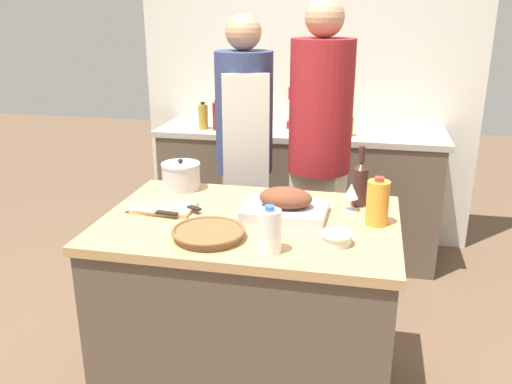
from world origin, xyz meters
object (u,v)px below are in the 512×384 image
(mixing_bowl, at_px, (336,237))
(stand_mixer, at_px, (301,111))
(wine_glass_left, at_px, (379,188))
(condiment_bottle_extra, at_px, (349,126))
(roasting_pan, at_px, (285,205))
(cutting_board, at_px, (164,208))
(knife_chef, at_px, (152,211))
(person_cook_aproned, at_px, (244,149))
(knife_paring, at_px, (187,205))
(condiment_bottle_short, at_px, (216,116))
(wine_bottle_green, at_px, (360,182))
(condiment_bottle_tall, at_px, (203,117))
(juice_jug, at_px, (378,203))
(person_cook_guest, at_px, (319,147))
(wine_glass_right, at_px, (351,192))
(wicker_basket, at_px, (208,233))
(milk_jug, at_px, (269,231))
(stock_pot, at_px, (181,176))

(mixing_bowl, bearing_deg, stand_mixer, 101.86)
(wine_glass_left, xyz_separation_m, condiment_bottle_extra, (-0.20, 1.19, 0.03))
(roasting_pan, xyz_separation_m, cutting_board, (-0.54, -0.04, -0.04))
(knife_chef, bearing_deg, person_cook_aproned, 78.62)
(wine_glass_left, height_order, knife_paring, wine_glass_left)
(condiment_bottle_short, relative_size, person_cook_aproned, 0.12)
(wine_bottle_green, relative_size, knife_chef, 1.07)
(roasting_pan, relative_size, condiment_bottle_short, 1.75)
(condiment_bottle_tall, relative_size, condiment_bottle_extra, 1.28)
(cutting_board, xyz_separation_m, juice_jug, (0.93, 0.03, 0.09))
(juice_jug, distance_m, person_cook_guest, 0.86)
(roasting_pan, height_order, knife_chef, roasting_pan)
(wine_bottle_green, bearing_deg, wine_glass_right, -114.69)
(condiment_bottle_short, bearing_deg, condiment_bottle_tall, 175.98)
(condiment_bottle_tall, bearing_deg, knife_chef, -80.98)
(juice_jug, bearing_deg, condiment_bottle_extra, 97.66)
(wine_glass_left, relative_size, knife_chef, 0.47)
(wicker_basket, relative_size, person_cook_guest, 0.16)
(roasting_pan, height_order, wicker_basket, roasting_pan)
(cutting_board, height_order, condiment_bottle_extra, condiment_bottle_extra)
(roasting_pan, relative_size, person_cook_guest, 0.20)
(knife_paring, xyz_separation_m, stand_mixer, (0.29, 1.63, 0.14))
(mixing_bowl, height_order, condiment_bottle_tall, condiment_bottle_tall)
(wicker_basket, xyz_separation_m, person_cook_aproned, (-0.12, 1.13, 0.05))
(cutting_board, height_order, condiment_bottle_tall, condiment_bottle_tall)
(mixing_bowl, distance_m, condiment_bottle_extra, 1.66)
(roasting_pan, bearing_deg, person_cook_guest, 85.25)
(mixing_bowl, relative_size, knife_paring, 0.75)
(condiment_bottle_short, bearing_deg, wine_bottle_green, -49.50)
(condiment_bottle_tall, relative_size, person_cook_guest, 0.11)
(juice_jug, bearing_deg, cutting_board, -178.07)
(milk_jug, bearing_deg, condiment_bottle_extra, 83.62)
(knife_chef, height_order, knife_paring, same)
(wine_glass_right, bearing_deg, stand_mixer, 106.02)
(roasting_pan, distance_m, wicker_basket, 0.40)
(mixing_bowl, xyz_separation_m, wine_glass_right, (0.04, 0.37, 0.06))
(stock_pot, bearing_deg, condiment_bottle_tall, 101.96)
(juice_jug, bearing_deg, condiment_bottle_tall, 130.23)
(juice_jug, bearing_deg, person_cook_aproned, 132.49)
(cutting_board, height_order, wine_glass_right, wine_glass_right)
(wine_glass_left, bearing_deg, juice_jug, -91.47)
(wine_bottle_green, bearing_deg, person_cook_guest, 112.66)
(person_cook_aproned, height_order, person_cook_guest, person_cook_guest)
(cutting_board, distance_m, knife_paring, 0.10)
(juice_jug, height_order, milk_jug, juice_jug)
(wicker_basket, bearing_deg, juice_jug, 23.97)
(cutting_board, xyz_separation_m, knife_paring, (0.10, 0.02, 0.01))
(wine_glass_left, xyz_separation_m, condiment_bottle_tall, (-1.21, 1.19, 0.05))
(roasting_pan, distance_m, knife_chef, 0.58)
(milk_jug, bearing_deg, stand_mixer, 94.31)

